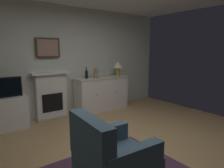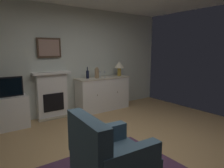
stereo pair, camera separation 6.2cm
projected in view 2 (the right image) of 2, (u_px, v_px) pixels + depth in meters
name	position (u px, v px, depth m)	size (l,w,h in m)	color
ground_plane	(134.00, 152.00, 3.26)	(5.72, 4.96, 0.10)	tan
wall_rear	(70.00, 61.00, 4.99)	(5.72, 0.06, 2.64)	silver
fireplace_unit	(52.00, 95.00, 4.71)	(0.87, 0.30, 1.10)	white
framed_picture	(49.00, 48.00, 4.56)	(0.55, 0.04, 0.45)	#473323
sideboard_cabinet	(103.00, 94.00, 5.34)	(1.46, 0.49, 0.89)	white
table_lamp	(119.00, 66.00, 5.53)	(0.26, 0.26, 0.40)	#B79338
wine_bottle	(88.00, 74.00, 5.04)	(0.08, 0.08, 0.29)	black
wine_glass_left	(100.00, 73.00, 5.21)	(0.07, 0.07, 0.16)	silver
wine_glass_center	(105.00, 73.00, 5.24)	(0.07, 0.07, 0.16)	silver
vase_decorative	(97.00, 73.00, 5.08)	(0.11, 0.11, 0.28)	#9E7F5B
tv_cabinet	(8.00, 113.00, 4.06)	(0.75, 0.42, 0.67)	white
tv_set	(6.00, 87.00, 3.95)	(0.62, 0.07, 0.40)	black
armchair	(109.00, 159.00, 2.27)	(0.85, 0.82, 0.92)	#3F596B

